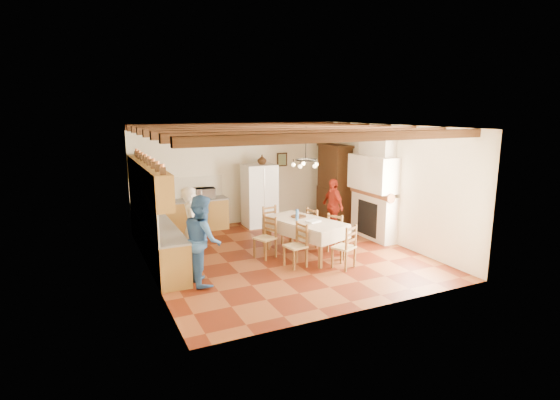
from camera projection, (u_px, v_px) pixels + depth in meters
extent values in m
cube|color=#521A0A|center=(282.00, 255.00, 10.34)|extent=(6.00, 6.50, 0.02)
cube|color=silver|center=(282.00, 126.00, 9.73)|extent=(6.00, 6.50, 0.02)
cube|color=#F3EEC9|center=(234.00, 174.00, 12.92)|extent=(6.00, 0.02, 3.00)
cube|color=#F3EEC9|center=(367.00, 225.00, 7.15)|extent=(6.00, 0.02, 3.00)
cube|color=#F3EEC9|center=(147.00, 204.00, 8.78)|extent=(0.02, 6.50, 3.00)
cube|color=#F3EEC9|center=(386.00, 183.00, 11.29)|extent=(0.02, 6.50, 3.00)
cube|color=brown|center=(156.00, 239.00, 10.05)|extent=(0.60, 4.30, 0.86)
cube|color=brown|center=(187.00, 216.00, 12.22)|extent=(2.30, 0.60, 0.86)
cube|color=slate|center=(155.00, 220.00, 9.96)|extent=(0.62, 4.30, 0.04)
cube|color=slate|center=(186.00, 201.00, 12.13)|extent=(2.34, 0.62, 0.04)
cube|color=beige|center=(141.00, 208.00, 9.78)|extent=(0.03, 4.30, 0.60)
cube|color=beige|center=(183.00, 188.00, 12.31)|extent=(2.30, 0.03, 0.60)
cube|color=brown|center=(147.00, 179.00, 9.71)|extent=(0.35, 4.20, 0.70)
cube|color=black|center=(282.00, 160.00, 13.47)|extent=(0.34, 0.03, 0.42)
cube|color=white|center=(259.00, 195.00, 12.75)|extent=(0.91, 0.76, 1.81)
cube|color=beige|center=(305.00, 221.00, 10.15)|extent=(1.51, 2.13, 0.05)
cube|color=brown|center=(320.00, 251.00, 9.35)|extent=(0.09, 0.09, 0.80)
cube|color=brown|center=(344.00, 243.00, 9.87)|extent=(0.09, 0.09, 0.80)
cube|color=brown|center=(268.00, 234.00, 10.59)|extent=(0.09, 0.09, 0.80)
cube|color=brown|center=(292.00, 228.00, 11.11)|extent=(0.09, 0.09, 0.80)
torus|color=black|center=(306.00, 160.00, 9.86)|extent=(0.47, 0.47, 0.03)
imported|color=silver|center=(192.00, 227.00, 9.36)|extent=(0.56, 0.73, 1.77)
imported|color=#305892|center=(203.00, 240.00, 8.48)|extent=(0.71, 0.89, 1.77)
imported|color=red|center=(333.00, 206.00, 12.00)|extent=(0.40, 0.90, 1.52)
imported|color=silver|center=(205.00, 193.00, 12.33)|extent=(0.57, 0.41, 0.30)
imported|color=#341D11|center=(262.00, 160.00, 12.57)|extent=(0.33, 0.33, 0.27)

